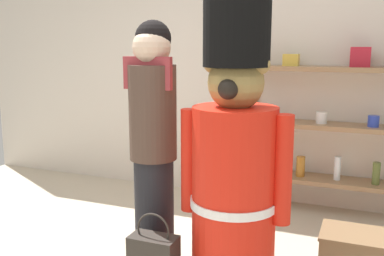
{
  "coord_description": "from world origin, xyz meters",
  "views": [
    {
      "loc": [
        1.06,
        -2.01,
        1.49
      ],
      "look_at": [
        0.07,
        0.43,
        1.0
      ],
      "focal_mm": 41.4,
      "sensor_mm": 36.0,
      "label": 1
    }
  ],
  "objects": [
    {
      "name": "merchandise_shelf",
      "position": [
        0.68,
        1.98,
        0.83
      ],
      "size": [
        1.32,
        0.35,
        1.66
      ],
      "color": "#93704C",
      "rests_on": "ground_plane"
    },
    {
      "name": "teddy_bear_guard",
      "position": [
        0.35,
        0.41,
        0.78
      ],
      "size": [
        0.67,
        0.52,
        1.74
      ],
      "color": "red",
      "rests_on": "ground_plane"
    },
    {
      "name": "back_wall",
      "position": [
        0.0,
        2.2,
        1.3
      ],
      "size": [
        6.4,
        0.12,
        2.6
      ],
      "primitive_type": "cube",
      "color": "silver",
      "rests_on": "ground_plane"
    },
    {
      "name": "person_shopper",
      "position": [
        -0.21,
        0.46,
        0.9
      ],
      "size": [
        0.32,
        0.3,
        1.65
      ],
      "color": "black",
      "rests_on": "ground_plane"
    }
  ]
}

